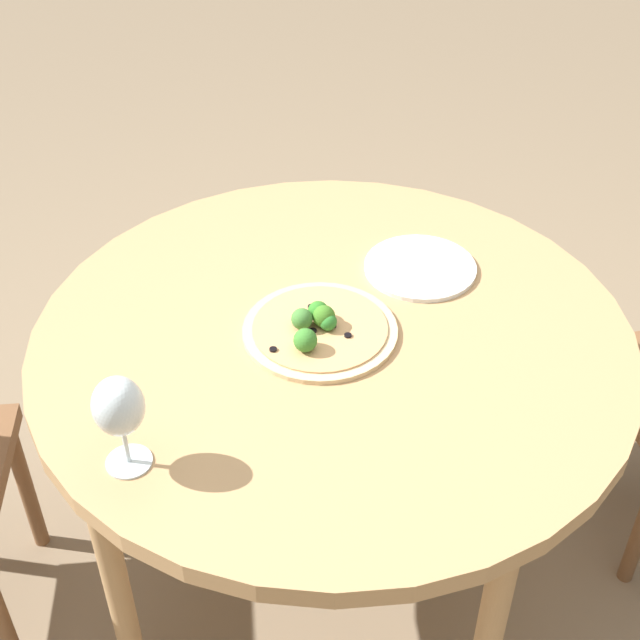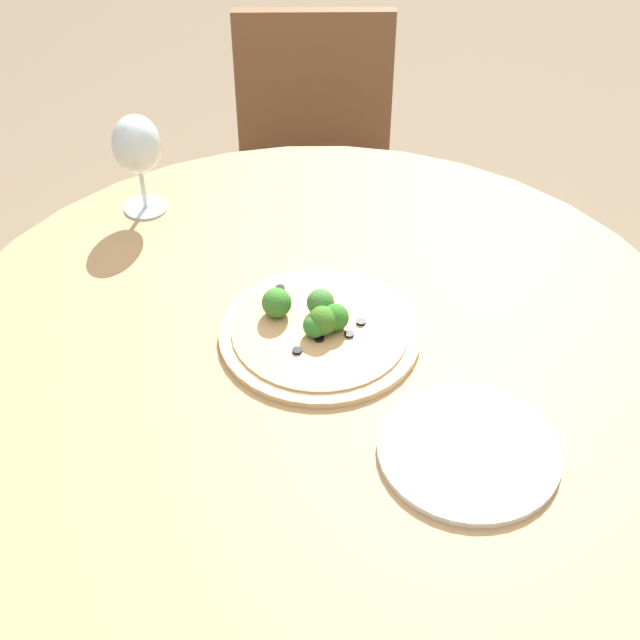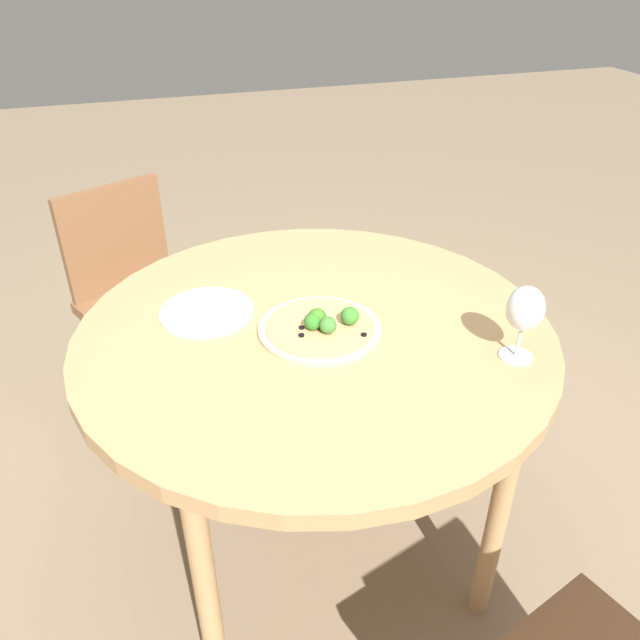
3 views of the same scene
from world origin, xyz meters
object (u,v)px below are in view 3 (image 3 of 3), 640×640
Objects in this scene: wine_glass at (525,310)px; plate_near at (207,311)px; pizza at (322,326)px; chair at (140,294)px.

wine_glass is 0.74m from plate_near.
wine_glass is at bearing -121.46° from pizza.
wine_glass reaches higher than chair.
chair reaches higher than plate_near.
wine_glass is 0.76× the size of plate_near.
pizza is at bearing -123.62° from plate_near.
plate_near is (-0.70, -0.16, 0.31)m from chair.
wine_glass reaches higher than pizza.
chair reaches higher than pizza.
chair is at bearing 12.75° from plate_near.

